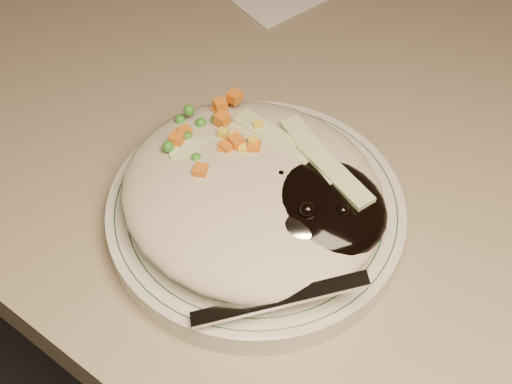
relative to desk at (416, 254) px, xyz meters
The scene contains 4 objects.
desk is the anchor object (origin of this frame).
plate 0.29m from the desk, 110.53° to the right, with size 0.22×0.22×0.02m, color silver.
plate_rim 0.30m from the desk, 110.53° to the right, with size 0.21×0.21×0.00m.
meal 0.31m from the desk, 109.31° to the right, with size 0.21×0.19×0.05m.
Camera 1 is at (0.12, 0.94, 1.17)m, focal length 50.00 mm.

